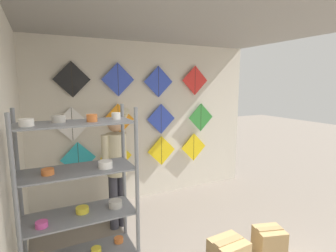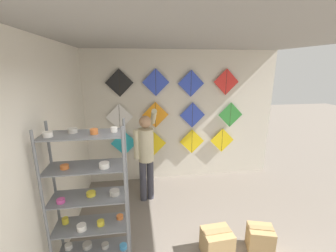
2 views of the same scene
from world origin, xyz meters
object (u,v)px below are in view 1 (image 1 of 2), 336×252
kite_2 (162,151)px  kite_6 (161,119)px  kite_4 (72,124)px  shelf_rack (81,219)px  kite_11 (195,80)px  kite_1 (116,157)px  kite_5 (118,120)px  kite_9 (118,80)px  cardboard_box_spare (269,242)px  kite_10 (158,82)px  kite_7 (201,117)px  shopkeeper (116,162)px  kite_8 (72,79)px  kite_0 (78,159)px  kite_3 (194,147)px

kite_2 → kite_6: size_ratio=1.00×
kite_4 → kite_6: kite_4 is taller
shelf_rack → kite_11: (2.46, 2.29, 1.10)m
kite_1 → kite_5: bearing=0.0°
kite_1 → kite_9: kite_9 is taller
cardboard_box_spare → kite_4: (-1.96, 2.22, 1.28)m
kite_5 → kite_10: kite_10 is taller
kite_7 → kite_1: bearing=180.0°
shopkeeper → kite_6: shopkeeper is taller
shopkeeper → kite_1: shopkeeper is taller
kite_4 → cardboard_box_spare: bearing=-48.5°
shopkeeper → shelf_rack: bearing=-128.9°
kite_7 → cardboard_box_spare: bearing=-101.2°
cardboard_box_spare → kite_6: 2.59m
kite_8 → kite_10: kite_8 is taller
cardboard_box_spare → kite_6: size_ratio=0.72×
shopkeeper → kite_5: bearing=56.9°
kite_1 → kite_9: 1.31m
kite_6 → kite_5: bearing=180.0°
kite_2 → kite_5: (-0.80, 0.00, 0.63)m
cardboard_box_spare → kite_8: kite_8 is taller
shelf_rack → kite_7: size_ratio=3.46×
kite_1 → kite_9: size_ratio=1.00×
kite_10 → shelf_rack: bearing=-126.6°
kite_9 → kite_10: size_ratio=1.00×
kite_7 → kite_0: bearing=180.0°
shopkeeper → kite_6: 1.37m
kite_1 → kite_10: bearing=0.0°
kite_2 → kite_11: size_ratio=1.00×
kite_3 → kite_10: size_ratio=1.00×
kite_7 → kite_8: (-2.36, 0.00, 0.72)m
kite_7 → kite_10: size_ratio=1.00×
kite_8 → kite_11: kite_8 is taller
kite_8 → kite_10: bearing=0.0°
shopkeeper → kite_6: bearing=20.9°
shopkeeper → kite_9: (0.27, 0.74, 1.17)m
kite_10 → kite_2: bearing=0.0°
kite_6 → kite_7: 0.86m
kite_0 → shelf_rack: bearing=-96.9°
kite_4 → kite_7: size_ratio=1.00×
shelf_rack → shopkeeper: shelf_rack is taller
kite_3 → kite_6: (-0.71, 0.00, 0.60)m
kite_2 → kite_8: size_ratio=1.00×
kite_3 → kite_1: bearing=180.0°
kite_3 → shelf_rack: bearing=-137.0°
kite_2 → shelf_rack: bearing=-127.4°
shopkeeper → kite_11: (1.76, 0.74, 1.16)m
cardboard_box_spare → kite_1: kite_1 is taller
kite_0 → kite_10: (1.42, 0.00, 1.23)m
kite_10 → cardboard_box_spare: bearing=-78.0°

